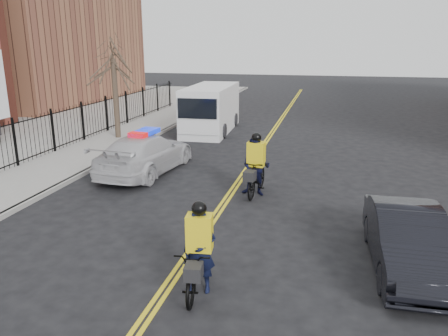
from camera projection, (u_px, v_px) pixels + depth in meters
name	position (u px, v px, depth m)	size (l,w,h in m)	color
ground	(205.00, 231.00, 11.87)	(120.00, 120.00, 0.00)	black
center_line_left	(253.00, 158.00, 19.36)	(0.10, 60.00, 0.01)	yellow
center_line_right	(257.00, 158.00, 19.32)	(0.10, 60.00, 0.01)	yellow
sidewalk	(101.00, 147.00, 21.01)	(3.00, 60.00, 0.15)	gray
curb	(130.00, 149.00, 20.67)	(0.20, 60.00, 0.15)	gray
iron_fence	(72.00, 127.00, 21.09)	(0.12, 28.00, 2.00)	black
warehouse_far	(24.00, 17.00, 37.53)	(14.00, 18.00, 14.00)	brown
street_tree	(114.00, 71.00, 21.94)	(3.20, 3.20, 4.80)	#3A2E22
police_cruiser	(146.00, 153.00, 16.98)	(2.58, 5.41, 1.68)	silver
dark_sedan	(408.00, 240.00, 9.71)	(1.48, 4.23, 1.39)	black
cargo_van	(210.00, 110.00, 24.72)	(2.58, 6.23, 2.57)	white
cyclist_near	(200.00, 261.00, 8.82)	(0.93, 2.06, 1.95)	black
cyclist_far	(256.00, 171.00, 14.45)	(1.01, 2.14, 2.12)	black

